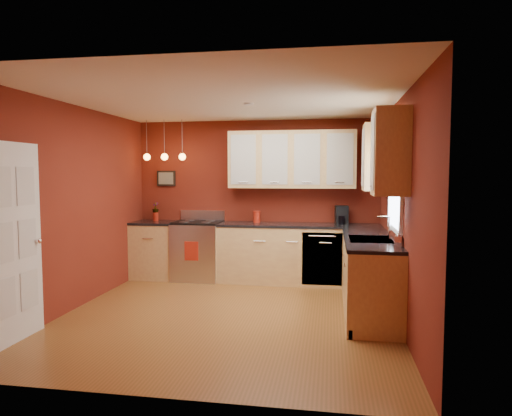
% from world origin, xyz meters
% --- Properties ---
extents(floor, '(4.20, 4.20, 0.00)m').
position_xyz_m(floor, '(0.00, 0.00, 0.00)').
color(floor, brown).
rests_on(floor, ground).
extents(ceiling, '(4.00, 4.20, 0.02)m').
position_xyz_m(ceiling, '(0.00, 0.00, 2.60)').
color(ceiling, white).
rests_on(ceiling, wall_back).
extents(wall_back, '(4.00, 0.02, 2.60)m').
position_xyz_m(wall_back, '(0.00, 2.10, 1.30)').
color(wall_back, maroon).
rests_on(wall_back, floor).
extents(wall_front, '(4.00, 0.02, 2.60)m').
position_xyz_m(wall_front, '(0.00, -2.10, 1.30)').
color(wall_front, maroon).
rests_on(wall_front, floor).
extents(wall_left, '(0.02, 4.20, 2.60)m').
position_xyz_m(wall_left, '(-2.00, 0.00, 1.30)').
color(wall_left, maroon).
rests_on(wall_left, floor).
extents(wall_right, '(0.02, 4.20, 2.60)m').
position_xyz_m(wall_right, '(2.00, 0.00, 1.30)').
color(wall_right, maroon).
rests_on(wall_right, floor).
extents(base_cabinets_back_left, '(0.70, 0.60, 0.90)m').
position_xyz_m(base_cabinets_back_left, '(-1.65, 1.80, 0.45)').
color(base_cabinets_back_left, '#E6C37B').
rests_on(base_cabinets_back_left, floor).
extents(base_cabinets_back_right, '(2.54, 0.60, 0.90)m').
position_xyz_m(base_cabinets_back_right, '(0.73, 1.80, 0.45)').
color(base_cabinets_back_right, '#E6C37B').
rests_on(base_cabinets_back_right, floor).
extents(base_cabinets_right, '(0.60, 2.10, 0.90)m').
position_xyz_m(base_cabinets_right, '(1.70, 0.45, 0.45)').
color(base_cabinets_right, '#E6C37B').
rests_on(base_cabinets_right, floor).
extents(counter_back_left, '(0.70, 0.62, 0.04)m').
position_xyz_m(counter_back_left, '(-1.65, 1.80, 0.92)').
color(counter_back_left, black).
rests_on(counter_back_left, base_cabinets_back_left).
extents(counter_back_right, '(2.54, 0.62, 0.04)m').
position_xyz_m(counter_back_right, '(0.73, 1.80, 0.92)').
color(counter_back_right, black).
rests_on(counter_back_right, base_cabinets_back_right).
extents(counter_right, '(0.62, 2.10, 0.04)m').
position_xyz_m(counter_right, '(1.70, 0.45, 0.92)').
color(counter_right, black).
rests_on(counter_right, base_cabinets_right).
extents(gas_range, '(0.76, 0.64, 1.11)m').
position_xyz_m(gas_range, '(-0.92, 1.80, 0.48)').
color(gas_range, silver).
rests_on(gas_range, floor).
extents(dishwasher_front, '(0.60, 0.02, 0.80)m').
position_xyz_m(dishwasher_front, '(1.10, 1.51, 0.45)').
color(dishwasher_front, silver).
rests_on(dishwasher_front, base_cabinets_back_right).
extents(sink, '(0.50, 0.70, 0.33)m').
position_xyz_m(sink, '(1.70, 0.30, 0.92)').
color(sink, gray).
rests_on(sink, counter_right).
extents(window, '(0.06, 1.02, 1.22)m').
position_xyz_m(window, '(1.97, 0.30, 1.69)').
color(window, white).
rests_on(window, wall_right).
extents(door_left_wall, '(0.12, 0.82, 2.05)m').
position_xyz_m(door_left_wall, '(-1.97, -1.20, 1.03)').
color(door_left_wall, white).
rests_on(door_left_wall, floor).
extents(upper_cabinets_back, '(2.00, 0.35, 0.90)m').
position_xyz_m(upper_cabinets_back, '(0.60, 1.93, 1.95)').
color(upper_cabinets_back, '#E6C37B').
rests_on(upper_cabinets_back, wall_back).
extents(upper_cabinets_right, '(0.35, 1.95, 0.90)m').
position_xyz_m(upper_cabinets_right, '(1.82, 0.32, 1.95)').
color(upper_cabinets_right, '#E6C37B').
rests_on(upper_cabinets_right, wall_right).
extents(wall_picture, '(0.32, 0.03, 0.26)m').
position_xyz_m(wall_picture, '(-1.55, 2.08, 1.65)').
color(wall_picture, black).
rests_on(wall_picture, wall_back).
extents(pendant_lights, '(0.71, 0.11, 0.66)m').
position_xyz_m(pendant_lights, '(-1.45, 1.75, 2.01)').
color(pendant_lights, gray).
rests_on(pendant_lights, ceiling).
extents(red_canister, '(0.12, 0.12, 0.19)m').
position_xyz_m(red_canister, '(0.04, 1.92, 1.03)').
color(red_canister, '#A82112').
rests_on(red_canister, counter_back_right).
extents(red_vase, '(0.09, 0.09, 0.14)m').
position_xyz_m(red_vase, '(-1.67, 1.88, 1.01)').
color(red_vase, '#A82112').
rests_on(red_vase, counter_back_left).
extents(flowers, '(0.13, 0.13, 0.19)m').
position_xyz_m(flowers, '(-1.67, 1.88, 1.16)').
color(flowers, '#A82112').
rests_on(flowers, red_vase).
extents(coffee_maker, '(0.22, 0.21, 0.29)m').
position_xyz_m(coffee_maker, '(1.39, 1.94, 1.07)').
color(coffee_maker, black).
rests_on(coffee_maker, counter_back_right).
extents(soap_pump, '(0.10, 0.10, 0.17)m').
position_xyz_m(soap_pump, '(1.95, -0.25, 1.03)').
color(soap_pump, white).
rests_on(soap_pump, counter_right).
extents(dish_towel, '(0.22, 0.01, 0.30)m').
position_xyz_m(dish_towel, '(-0.93, 1.47, 0.52)').
color(dish_towel, '#A82112').
rests_on(dish_towel, gas_range).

